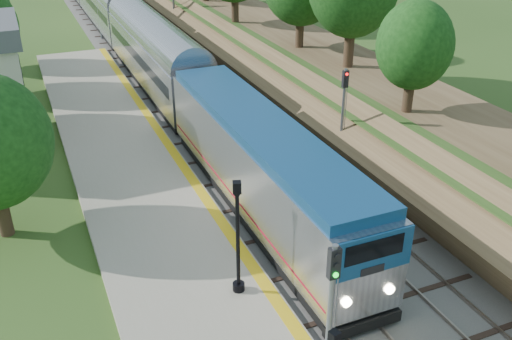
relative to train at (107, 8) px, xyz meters
name	(u,v)px	position (x,y,z in m)	size (l,w,h in m)	color
trackbed	(126,26)	(2.00, 0.70, -2.36)	(9.50, 170.00, 0.28)	#4C4944
platform	(164,236)	(-5.20, -43.30, -2.23)	(6.40, 68.00, 0.38)	gray
yellow_stripe	(220,220)	(-2.35, -43.30, -2.04)	(0.55, 68.00, 0.01)	gold
embankment	(194,4)	(10.35, 0.70, -0.47)	(10.64, 170.00, 11.70)	brown
trees_behind_platform	(7,135)	(-11.17, -38.64, 2.11)	(7.82, 53.32, 7.21)	#332316
train	(107,8)	(0.00, 0.00, 0.00)	(3.23, 107.22, 4.74)	black
lamppost_far	(238,244)	(-3.47, -48.58, 0.18)	(0.49, 0.49, 4.98)	black
signal_platform	(331,309)	(-2.90, -54.61, 1.57)	(0.34, 0.27, 5.88)	slate
signal_farside	(343,109)	(6.20, -40.13, 1.33)	(0.33, 0.26, 5.94)	slate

